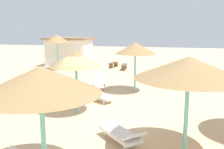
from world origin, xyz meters
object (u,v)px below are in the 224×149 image
at_px(parasol_4, 76,59).
at_px(bench_1, 124,66).
at_px(lounger_3, 99,83).
at_px(beach_cabana, 69,51).
at_px(parasol_3, 135,48).
at_px(bench_0, 113,64).
at_px(lounger_5, 122,134).
at_px(parasol_5, 189,68).
at_px(lounger_4, 97,94).
at_px(parasol_2, 40,80).
at_px(parasol_7, 57,39).

distance_m(parasol_4, bench_1, 12.06).
bearing_deg(bench_1, lounger_3, -91.34).
bearing_deg(beach_cabana, parasol_3, -48.29).
bearing_deg(bench_1, bench_0, 140.33).
bearing_deg(parasol_3, lounger_5, -84.75).
distance_m(lounger_5, beach_cabana, 17.80).
xyz_separation_m(parasol_5, lounger_4, (-4.16, 4.68, -2.25)).
xyz_separation_m(parasol_3, lounger_3, (-2.29, 0.36, -2.21)).
bearing_deg(parasol_3, parasol_2, -95.33).
height_order(parasol_2, bench_1, parasol_2).
height_order(bench_0, beach_cabana, beach_cabana).
bearing_deg(parasol_2, parasol_7, 114.74).
bearing_deg(bench_1, parasol_3, -74.47).
relative_size(parasol_2, bench_1, 1.88).
bearing_deg(lounger_5, bench_0, 104.48).
xyz_separation_m(parasol_3, parasol_4, (-1.90, -4.26, -0.17)).
height_order(parasol_5, lounger_4, parasol_5).
xyz_separation_m(parasol_4, lounger_5, (2.52, -2.49, -2.05)).
xyz_separation_m(lounger_4, bench_1, (-0.51, 9.91, 0.02)).
bearing_deg(lounger_5, beach_cabana, 118.62).
bearing_deg(parasol_3, lounger_4, -125.40).
bearing_deg(lounger_5, parasol_3, 95.25).
relative_size(parasol_5, lounger_5, 1.70).
xyz_separation_m(parasol_2, parasol_5, (3.38, 2.09, 0.10)).
relative_size(parasol_7, lounger_5, 1.73).
distance_m(parasol_4, lounger_3, 5.06).
bearing_deg(parasol_2, lounger_4, 96.50).
xyz_separation_m(parasol_3, bench_0, (-3.36, 8.66, -2.19)).
distance_m(parasol_4, parasol_7, 11.88).
xyz_separation_m(lounger_4, lounger_5, (2.23, -4.47, -0.01)).
bearing_deg(bench_0, lounger_4, -80.95).
relative_size(parasol_4, bench_0, 1.75).
bearing_deg(parasol_3, lounger_3, 171.12).
bearing_deg(bench_0, lounger_3, -82.68).
relative_size(parasol_5, lounger_3, 1.55).
bearing_deg(lounger_3, parasol_3, -8.88).
distance_m(parasol_3, parasol_7, 9.87).
relative_size(parasol_7, beach_cabana, 0.72).
xyz_separation_m(parasol_5, beach_cabana, (-10.43, 15.80, -1.15)).
xyz_separation_m(parasol_2, beach_cabana, (-7.04, 17.90, -1.05)).
bearing_deg(bench_1, lounger_5, -79.21).
bearing_deg(beach_cabana, lounger_5, -61.38).
distance_m(parasol_5, lounger_3, 9.05).
relative_size(parasol_3, beach_cabana, 0.66).
distance_m(parasol_2, beach_cabana, 19.26).
bearing_deg(lounger_3, lounger_4, -75.60).
distance_m(lounger_3, lounger_4, 2.72).
xyz_separation_m(parasol_4, beach_cabana, (-5.99, 13.11, -0.95)).
bearing_deg(lounger_4, parasol_4, -98.14).
relative_size(lounger_3, lounger_4, 1.03).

